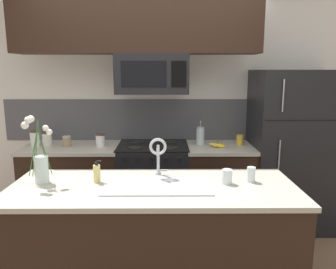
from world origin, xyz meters
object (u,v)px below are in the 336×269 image
object	(u,v)px
refrigerator	(291,150)
storage_jar_medium	(47,139)
storage_jar_short	(67,141)
flower_vase	(40,163)
stove_range	(153,185)
coffee_tin	(240,140)
storage_jar_squat	(100,140)
sink_faucet	(158,152)
spare_glass	(251,174)
french_press	(200,136)
microwave	(152,74)
drinking_glass	(227,177)
storage_jar_tall	(35,138)
dish_soap_bottle	(97,173)
banana_bunch	(218,145)

from	to	relation	value
refrigerator	storage_jar_medium	bearing A→B (deg)	179.64
storage_jar_short	flower_vase	bearing A→B (deg)	-82.07
stove_range	refrigerator	distance (m)	1.57
storage_jar_medium	coffee_tin	xyz separation A→B (m)	(2.12, 0.01, -0.02)
storage_jar_squat	sink_faucet	xyz separation A→B (m)	(0.65, -1.02, 0.13)
refrigerator	spare_glass	xyz separation A→B (m)	(-0.75, -1.19, 0.10)
french_press	coffee_tin	size ratio (longest dim) A/B	2.43
stove_range	microwave	distance (m)	1.22
drinking_glass	storage_jar_tall	bearing A→B (deg)	146.62
microwave	sink_faucet	world-z (taller)	microwave
french_press	storage_jar_squat	bearing A→B (deg)	-175.64
storage_jar_squat	french_press	xyz separation A→B (m)	(1.09, 0.08, 0.03)
coffee_tin	storage_jar_squat	bearing A→B (deg)	-177.26
drinking_glass	storage_jar_squat	bearing A→B (deg)	133.97
coffee_tin	flower_vase	xyz separation A→B (m)	(-1.72, -1.24, 0.10)
stove_range	storage_jar_medium	xyz separation A→B (m)	(-1.16, 0.04, 0.52)
storage_jar_short	spare_glass	bearing A→B (deg)	-34.44
storage_jar_short	sink_faucet	distance (m)	1.46
dish_soap_bottle	storage_jar_tall	bearing A→B (deg)	127.62
microwave	refrigerator	distance (m)	1.73
spare_glass	flower_vase	xyz separation A→B (m)	(-1.53, -0.02, 0.10)
storage_jar_tall	storage_jar_medium	world-z (taller)	storage_jar_tall
drinking_glass	stove_range	bearing A→B (deg)	115.66
drinking_glass	flower_vase	bearing A→B (deg)	179.02
refrigerator	coffee_tin	size ratio (longest dim) A/B	15.67
spare_glass	flower_vase	bearing A→B (deg)	-179.34
microwave	coffee_tin	world-z (taller)	microwave
storage_jar_tall	drinking_glass	world-z (taller)	storage_jar_tall
storage_jar_squat	dish_soap_bottle	world-z (taller)	dish_soap_bottle
storage_jar_medium	french_press	xyz separation A→B (m)	(1.68, 0.02, 0.02)
dish_soap_bottle	flower_vase	distance (m)	0.41
refrigerator	drinking_glass	size ratio (longest dim) A/B	16.23
stove_range	banana_bunch	size ratio (longest dim) A/B	4.93
stove_range	french_press	size ratio (longest dim) A/B	3.48
storage_jar_short	french_press	xyz separation A→B (m)	(1.45, 0.07, 0.04)
coffee_tin	drinking_glass	size ratio (longest dim) A/B	1.04
french_press	storage_jar_short	bearing A→B (deg)	-177.34
storage_jar_tall	storage_jar_squat	distance (m)	0.72
french_press	sink_faucet	xyz separation A→B (m)	(-0.44, -1.10, 0.10)
storage_jar_squat	flower_vase	world-z (taller)	flower_vase
microwave	drinking_glass	world-z (taller)	microwave
storage_jar_squat	coffee_tin	size ratio (longest dim) A/B	1.25
microwave	spare_glass	bearing A→B (deg)	-56.32
storage_jar_medium	french_press	distance (m)	1.68
storage_jar_squat	flower_vase	size ratio (longest dim) A/B	0.28
storage_jar_tall	flower_vase	size ratio (longest dim) A/B	0.34
storage_jar_medium	sink_faucet	size ratio (longest dim) A/B	0.49
refrigerator	spare_glass	size ratio (longest dim) A/B	15.51
stove_range	drinking_glass	xyz separation A→B (m)	(0.58, -1.21, 0.50)
french_press	sink_faucet	distance (m)	1.19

